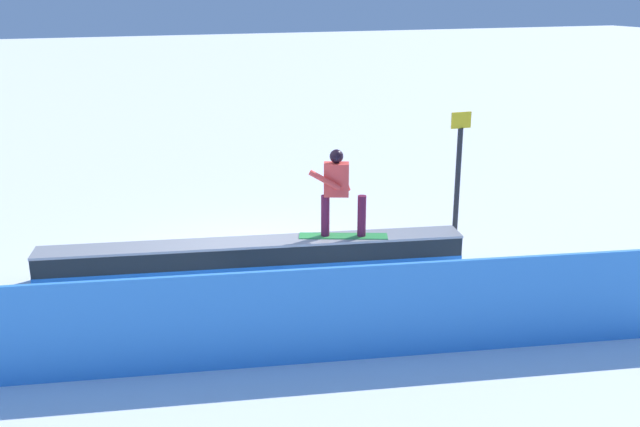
# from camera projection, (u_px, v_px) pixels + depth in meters

# --- Properties ---
(ground_plane) EXTENTS (120.00, 120.00, 0.00)m
(ground_plane) POSITION_uv_depth(u_px,v_px,m) (255.00, 272.00, 11.87)
(ground_plane) COLOR white
(grind_box) EXTENTS (6.86, 1.93, 0.54)m
(grind_box) POSITION_uv_depth(u_px,v_px,m) (254.00, 258.00, 11.79)
(grind_box) COLOR black
(grind_box) RESTS_ON ground_plane
(snowboarder) EXTENTS (1.46, 0.80, 1.46)m
(snowboarder) POSITION_uv_depth(u_px,v_px,m) (338.00, 190.00, 11.68)
(snowboarder) COLOR green
(snowboarder) RESTS_ON grind_box
(safety_fence) EXTENTS (10.43, 2.18, 1.25)m
(safety_fence) POSITION_uv_depth(u_px,v_px,m) (321.00, 316.00, 8.85)
(safety_fence) COLOR #3989E5
(safety_fence) RESTS_ON ground_plane
(trail_marker) EXTENTS (0.40, 0.10, 2.28)m
(trail_marker) POSITION_uv_depth(u_px,v_px,m) (458.00, 168.00, 13.56)
(trail_marker) COLOR #262628
(trail_marker) RESTS_ON ground_plane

